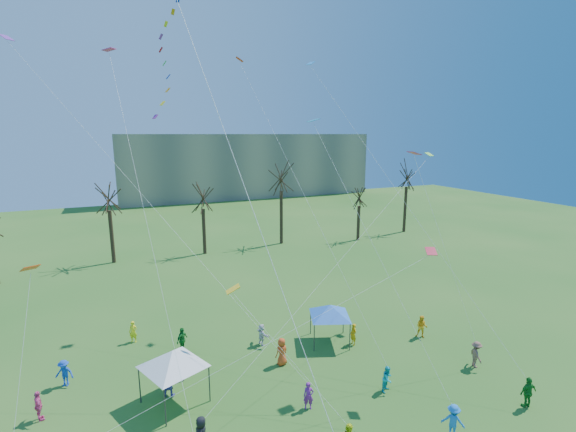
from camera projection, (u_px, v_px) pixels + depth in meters
name	position (u px, v px, depth m)	size (l,w,h in m)	color
distant_building	(247.00, 165.00, 98.63)	(60.00, 14.00, 15.00)	gray
bare_tree_row	(229.00, 197.00, 50.74)	(68.20, 8.16, 11.54)	black
big_box_kite	(173.00, 48.00, 18.90)	(2.99, 7.18, 24.63)	red
canopy_tent_white	(173.00, 359.00, 22.36)	(3.94, 3.94, 3.21)	#3F3F44
canopy_tent_blue	(330.00, 310.00, 29.04)	(3.62, 3.62, 2.90)	#3F3F44
festival_crowd	(267.00, 386.00, 22.95)	(26.30, 17.32, 1.85)	#B73716
small_kites_aloft	(270.00, 159.00, 24.68)	(30.22, 18.10, 31.23)	#EC3B0C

